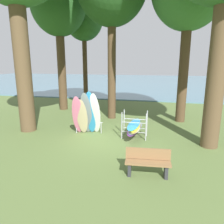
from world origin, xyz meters
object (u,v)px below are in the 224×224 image
at_px(board_storage_rack, 135,127).
at_px(tree_far_right_back, 84,19).
at_px(tree_far_left_back, 58,5).
at_px(leaning_board_pile, 87,115).
at_px(park_bench, 148,162).

bearing_deg(board_storage_rack, tree_far_right_back, 124.08).
bearing_deg(board_storage_rack, tree_far_left_back, 140.36).
relative_size(tree_far_left_back, board_storage_rack, 4.45).
xyz_separation_m(tree_far_left_back, board_storage_rack, (5.94, -4.92, -6.65)).
xyz_separation_m(leaning_board_pile, board_storage_rack, (2.29, 0.20, -0.50)).
bearing_deg(leaning_board_pile, tree_far_right_back, 110.02).
relative_size(tree_far_right_back, leaning_board_pile, 3.91).
height_order(tree_far_right_back, park_bench, tree_far_right_back).
xyz_separation_m(tree_far_right_back, leaning_board_pile, (2.83, -7.75, -5.72)).
xyz_separation_m(board_storage_rack, park_bench, (0.83, -3.36, -0.07)).
bearing_deg(park_bench, board_storage_rack, 103.94).
height_order(tree_far_left_back, board_storage_rack, tree_far_left_back).
bearing_deg(tree_far_right_back, park_bench, -61.42).
height_order(leaning_board_pile, park_bench, leaning_board_pile).
distance_m(tree_far_left_back, board_storage_rack, 10.18).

